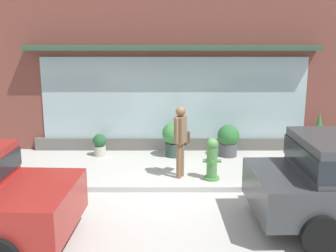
# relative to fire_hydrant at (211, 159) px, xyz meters

# --- Properties ---
(ground_plane) EXTENTS (60.00, 60.00, 0.00)m
(ground_plane) POSITION_rel_fire_hydrant_xyz_m (-0.93, -0.50, -0.50)
(ground_plane) COLOR #B2AFA8
(curb_strip) EXTENTS (14.00, 0.24, 0.12)m
(curb_strip) POSITION_rel_fire_hydrant_xyz_m (-0.93, -0.70, -0.44)
(curb_strip) COLOR #B2B2AD
(curb_strip) RESTS_ON ground_plane
(storefront) EXTENTS (14.00, 0.81, 4.57)m
(storefront) POSITION_rel_fire_hydrant_xyz_m (-0.93, 2.68, 1.73)
(storefront) COLOR brown
(storefront) RESTS_ON ground_plane
(fire_hydrant) EXTENTS (0.43, 0.40, 1.00)m
(fire_hydrant) POSITION_rel_fire_hydrant_xyz_m (0.00, 0.00, 0.00)
(fire_hydrant) COLOR #4C8C47
(fire_hydrant) RESTS_ON ground_plane
(pedestrian_with_handbag) EXTENTS (0.40, 0.61, 1.71)m
(pedestrian_with_handbag) POSITION_rel_fire_hydrant_xyz_m (-0.72, 0.18, 0.49)
(pedestrian_with_handbag) COLOR brown
(pedestrian_with_handbag) RESTS_ON ground_plane
(potted_plant_doorstep) EXTENTS (0.37, 0.37, 0.62)m
(potted_plant_doorstep) POSITION_rel_fire_hydrant_xyz_m (-2.92, 1.87, -0.17)
(potted_plant_doorstep) COLOR #B7B2A3
(potted_plant_doorstep) RESTS_ON ground_plane
(potted_plant_window_center) EXTENTS (0.42, 0.42, 1.19)m
(potted_plant_window_center) POSITION_rel_fire_hydrant_xyz_m (3.22, 2.14, 0.06)
(potted_plant_window_center) COLOR #9E6042
(potted_plant_window_center) RESTS_ON ground_plane
(potted_plant_window_right) EXTENTS (0.61, 0.61, 0.89)m
(potted_plant_window_right) POSITION_rel_fire_hydrant_xyz_m (0.64, 1.86, -0.03)
(potted_plant_window_right) COLOR #4C4C51
(potted_plant_window_right) RESTS_ON ground_plane
(potted_plant_low_front) EXTENTS (0.62, 0.62, 0.96)m
(potted_plant_low_front) POSITION_rel_fire_hydrant_xyz_m (-0.88, 1.83, 0.04)
(potted_plant_low_front) COLOR #33473D
(potted_plant_low_front) RESTS_ON ground_plane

